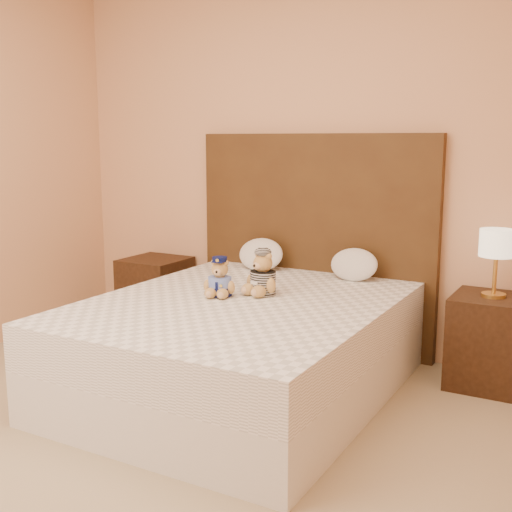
% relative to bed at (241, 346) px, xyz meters
% --- Properties ---
extents(ground, '(4.00, 4.50, 0.00)m').
position_rel_bed_xyz_m(ground, '(0.00, -1.20, -0.28)').
color(ground, tan).
rests_on(ground, ground).
extents(room_walls, '(4.04, 4.52, 2.72)m').
position_rel_bed_xyz_m(room_walls, '(0.00, -0.74, 1.53)').
color(room_walls, '#DFA579').
rests_on(room_walls, ground).
extents(bed, '(1.60, 2.00, 0.55)m').
position_rel_bed_xyz_m(bed, '(0.00, 0.00, 0.00)').
color(bed, white).
rests_on(bed, ground).
extents(headboard, '(1.75, 0.08, 1.50)m').
position_rel_bed_xyz_m(headboard, '(0.00, 1.01, 0.47)').
color(headboard, '#492F15').
rests_on(headboard, ground).
extents(nightstand_left, '(0.45, 0.45, 0.55)m').
position_rel_bed_xyz_m(nightstand_left, '(-1.25, 0.80, -0.00)').
color(nightstand_left, '#392112').
rests_on(nightstand_left, ground).
extents(nightstand_right, '(0.45, 0.45, 0.55)m').
position_rel_bed_xyz_m(nightstand_right, '(1.25, 0.80, -0.00)').
color(nightstand_right, '#392112').
rests_on(nightstand_right, ground).
extents(lamp, '(0.20, 0.20, 0.40)m').
position_rel_bed_xyz_m(lamp, '(1.25, 0.80, 0.57)').
color(lamp, gold).
rests_on(lamp, nightstand_right).
extents(teddy_police, '(0.24, 0.24, 0.23)m').
position_rel_bed_xyz_m(teddy_police, '(-0.16, 0.03, 0.39)').
color(teddy_police, tan).
rests_on(teddy_police, bed).
extents(teddy_prisoner, '(0.29, 0.28, 0.26)m').
position_rel_bed_xyz_m(teddy_prisoner, '(0.04, 0.19, 0.41)').
color(teddy_prisoner, tan).
rests_on(teddy_prisoner, bed).
extents(pillow_left, '(0.34, 0.22, 0.24)m').
position_rel_bed_xyz_m(pillow_left, '(-0.33, 0.83, 0.40)').
color(pillow_left, white).
rests_on(pillow_left, bed).
extents(pillow_right, '(0.32, 0.21, 0.23)m').
position_rel_bed_xyz_m(pillow_right, '(0.37, 0.83, 0.39)').
color(pillow_right, white).
rests_on(pillow_right, bed).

